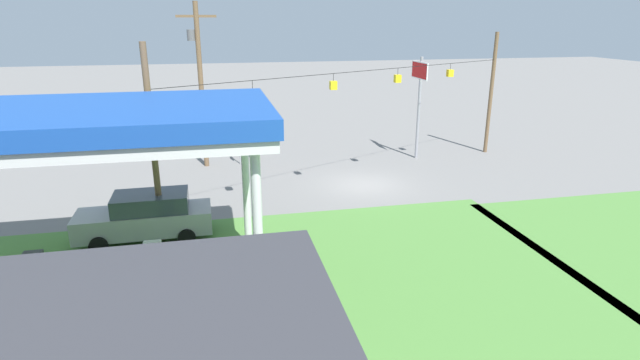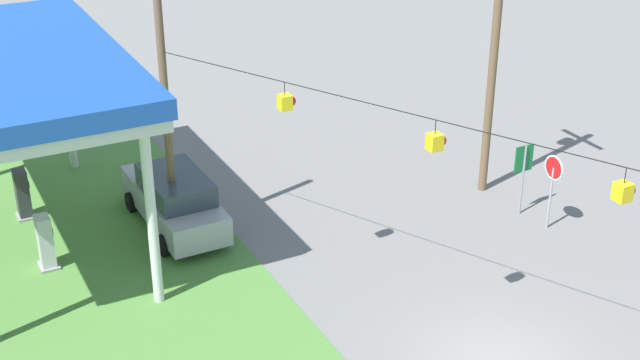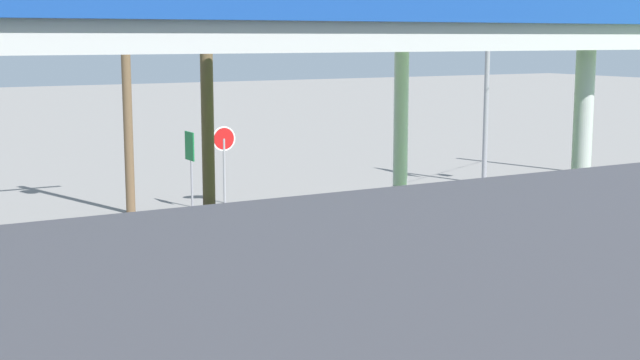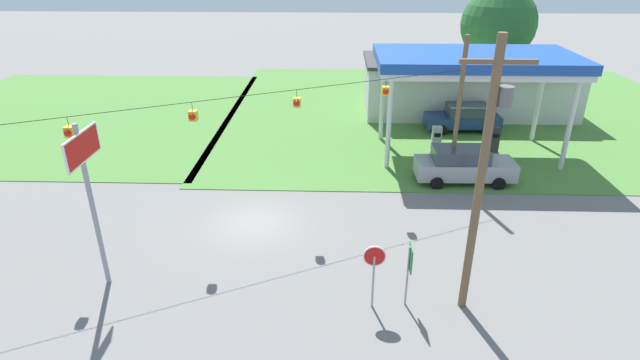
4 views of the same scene
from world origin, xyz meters
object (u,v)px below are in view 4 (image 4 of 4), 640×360
at_px(car_at_pumps_rear, 464,117).
at_px(stop_sign_roadside, 374,263).
at_px(gas_station_canopy, 475,63).
at_px(gas_station_store, 468,86).
at_px(fuel_pump_far, 494,141).
at_px(tree_behind_station, 498,24).
at_px(car_at_pumps_front, 463,165).
at_px(stop_sign_overhead, 87,174).
at_px(route_sign, 409,264).
at_px(utility_pole_main, 484,170).
at_px(fuel_pump_near, 436,140).

xyz_separation_m(car_at_pumps_rear, stop_sign_roadside, (-7.35, -18.77, 0.87)).
xyz_separation_m(gas_station_canopy, gas_station_store, (1.96, 8.38, -3.50)).
height_order(fuel_pump_far, tree_behind_station, tree_behind_station).
height_order(car_at_pumps_front, stop_sign_overhead, stop_sign_overhead).
bearing_deg(stop_sign_overhead, car_at_pumps_rear, 45.85).
distance_m(fuel_pump_far, route_sign, 16.11).
relative_size(car_at_pumps_rear, utility_pole_main, 0.54).
height_order(gas_station_store, utility_pole_main, utility_pole_main).
bearing_deg(tree_behind_station, route_sign, -110.19).
bearing_deg(car_at_pumps_rear, car_at_pumps_front, 74.83).
height_order(fuel_pump_near, stop_sign_roadside, stop_sign_roadside).
relative_size(gas_station_canopy, utility_pole_main, 1.20).
height_order(fuel_pump_near, fuel_pump_far, same).
distance_m(fuel_pump_near, car_at_pumps_front, 4.21).
bearing_deg(car_at_pumps_front, gas_station_canopy, 74.82).
xyz_separation_m(car_at_pumps_rear, utility_pole_main, (-4.12, -18.61, 4.31)).
relative_size(fuel_pump_far, car_at_pumps_rear, 0.34).
bearing_deg(car_at_pumps_front, car_at_pumps_rear, 76.24).
xyz_separation_m(car_at_pumps_front, car_at_pumps_rear, (1.90, 8.31, -0.04)).
bearing_deg(stop_sign_roadside, route_sign, -172.91).
distance_m(gas_station_canopy, utility_pole_main, 14.82).
relative_size(stop_sign_roadside, stop_sign_overhead, 0.40).
height_order(fuel_pump_far, stop_sign_overhead, stop_sign_overhead).
bearing_deg(fuel_pump_far, route_sign, -115.96).
relative_size(gas_station_canopy, tree_behind_station, 1.30).
distance_m(gas_station_canopy, car_at_pumps_rear, 6.24).
distance_m(fuel_pump_near, route_sign, 14.92).
height_order(gas_station_canopy, stop_sign_roadside, gas_station_canopy).
relative_size(car_at_pumps_front, car_at_pumps_rear, 1.03).
xyz_separation_m(gas_station_store, car_at_pumps_front, (-3.02, -12.53, -1.04)).
distance_m(stop_sign_overhead, tree_behind_station, 37.11).
bearing_deg(route_sign, stop_sign_overhead, 175.17).
height_order(gas_station_store, fuel_pump_far, gas_station_store).
relative_size(gas_station_canopy, car_at_pumps_rear, 2.23).
bearing_deg(route_sign, gas_station_store, 72.37).
distance_m(gas_station_canopy, stop_sign_roadside, 16.42).
bearing_deg(fuel_pump_near, stop_sign_overhead, -137.15).
xyz_separation_m(route_sign, tree_behind_station, (11.25, 30.59, 3.74)).
distance_m(gas_station_store, fuel_pump_far, 8.47).
bearing_deg(stop_sign_roadside, tree_behind_station, -112.07).
xyz_separation_m(fuel_pump_far, stop_sign_overhead, (-18.07, -13.53, 3.69)).
height_order(gas_station_canopy, fuel_pump_near, gas_station_canopy).
relative_size(car_at_pumps_rear, stop_sign_overhead, 0.80).
relative_size(gas_station_store, stop_sign_roadside, 6.18).
height_order(fuel_pump_far, stop_sign_roadside, stop_sign_roadside).
bearing_deg(stop_sign_roadside, fuel_pump_far, -119.47).
xyz_separation_m(gas_station_canopy, car_at_pumps_rear, (0.84, 4.16, -4.58)).
distance_m(car_at_pumps_front, stop_sign_roadside, 11.82).
bearing_deg(fuel_pump_far, car_at_pumps_front, -124.01).
height_order(gas_station_store, tree_behind_station, tree_behind_station).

